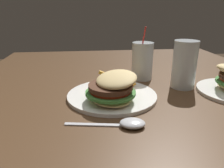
% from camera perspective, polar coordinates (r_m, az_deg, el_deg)
% --- Properties ---
extents(dining_table, '(1.43, 1.14, 0.77)m').
position_cam_1_polar(dining_table, '(0.70, 6.23, -9.34)').
color(dining_table, '#4C331E').
rests_on(dining_table, ground_plane).
extents(meal_plate_near, '(0.27, 0.26, 0.09)m').
position_cam_1_polar(meal_plate_near, '(0.61, 0.11, -1.68)').
color(meal_plate_near, white).
rests_on(meal_plate_near, dining_table).
extents(beer_glass, '(0.08, 0.08, 0.15)m').
position_cam_1_polar(beer_glass, '(0.74, 18.34, 4.38)').
color(beer_glass, silver).
rests_on(beer_glass, dining_table).
extents(juice_glass, '(0.08, 0.08, 0.19)m').
position_cam_1_polar(juice_glass, '(0.80, 7.91, 5.62)').
color(juice_glass, silver).
rests_on(juice_glass, dining_table).
extents(spoon, '(0.06, 0.18, 0.02)m').
position_cam_1_polar(spoon, '(0.49, 4.49, -10.20)').
color(spoon, silver).
rests_on(spoon, dining_table).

